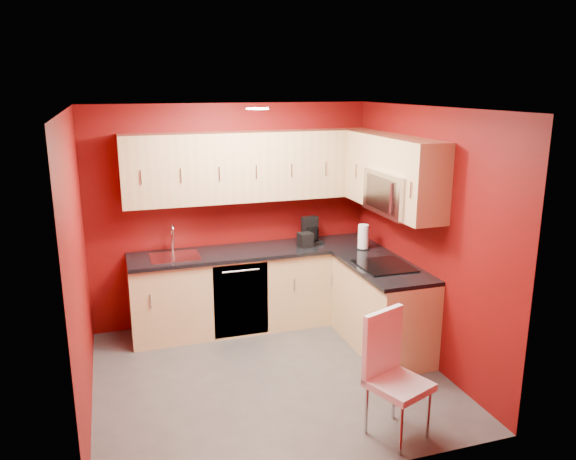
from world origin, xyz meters
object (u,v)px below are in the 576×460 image
microwave (398,193)px  napkin_holder (305,240)px  sink (174,253)px  coffee_maker (313,230)px  paper_towel (363,237)px  dining_chair (399,378)px

microwave → napkin_holder: microwave is taller
sink → napkin_holder: bearing=-3.3°
coffee_maker → napkin_holder: bearing=-151.7°
microwave → napkin_holder: 1.30m
napkin_holder → paper_towel: bearing=-25.4°
sink → dining_chair: bearing=-59.8°
coffee_maker → dining_chair: size_ratio=0.30×
coffee_maker → dining_chair: coffee_maker is taller
napkin_holder → dining_chair: size_ratio=0.16×
sink → paper_towel: size_ratio=1.89×
microwave → dining_chair: bearing=-116.4°
microwave → sink: bearing=154.4°
napkin_holder → microwave: bearing=-55.3°
coffee_maker → paper_towel: size_ratio=1.08×
paper_towel → dining_chair: 2.21m
napkin_holder → paper_towel: (0.59, -0.28, 0.06)m
napkin_holder → paper_towel: size_ratio=0.58×
coffee_maker → dining_chair: bearing=-108.4°
paper_towel → dining_chair: size_ratio=0.27×
coffee_maker → paper_towel: bearing=-55.3°
coffee_maker → dining_chair: 2.51m
microwave → napkin_holder: (-0.64, 0.92, -0.67)m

